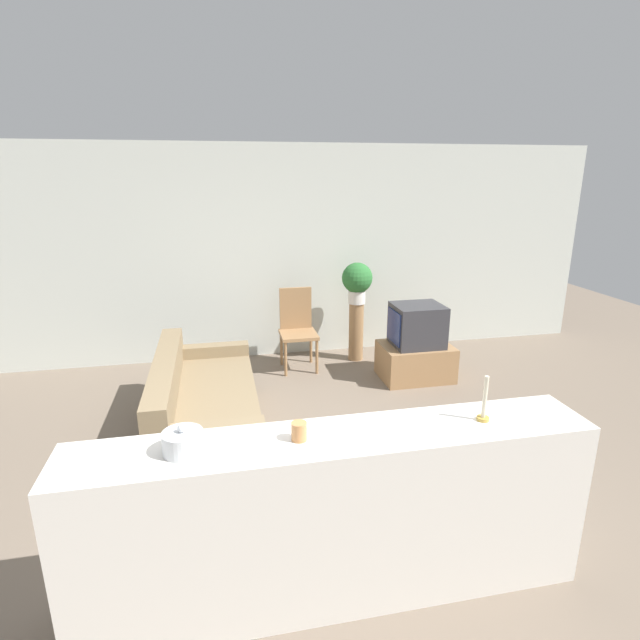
{
  "coord_description": "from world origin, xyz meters",
  "views": [
    {
      "loc": [
        -0.57,
        -2.91,
        2.35
      ],
      "look_at": [
        0.47,
        2.03,
        0.85
      ],
      "focal_mm": 28.0,
      "sensor_mm": 36.0,
      "label": 1
    }
  ],
  "objects_px": {
    "couch": "(203,407)",
    "potted_plant": "(357,280)",
    "television": "(417,325)",
    "wooden_chair": "(297,325)",
    "decorative_bowl": "(183,442)"
  },
  "relations": [
    {
      "from": "couch",
      "to": "decorative_bowl",
      "type": "xyz_separation_m",
      "value": [
        -0.01,
        -2.05,
        0.81
      ]
    },
    {
      "from": "couch",
      "to": "potted_plant",
      "type": "distance_m",
      "value": 2.59
    },
    {
      "from": "potted_plant",
      "to": "decorative_bowl",
      "type": "distance_m",
      "value": 4.1
    },
    {
      "from": "television",
      "to": "wooden_chair",
      "type": "relative_size",
      "value": 0.58
    },
    {
      "from": "wooden_chair",
      "to": "decorative_bowl",
      "type": "height_order",
      "value": "decorative_bowl"
    },
    {
      "from": "potted_plant",
      "to": "decorative_bowl",
      "type": "xyz_separation_m",
      "value": [
        -1.93,
        -3.62,
        0.02
      ]
    },
    {
      "from": "television",
      "to": "wooden_chair",
      "type": "height_order",
      "value": "wooden_chair"
    },
    {
      "from": "television",
      "to": "decorative_bowl",
      "type": "distance_m",
      "value": 3.8
    },
    {
      "from": "couch",
      "to": "potted_plant",
      "type": "xyz_separation_m",
      "value": [
        1.91,
        1.57,
        0.79
      ]
    },
    {
      "from": "television",
      "to": "decorative_bowl",
      "type": "relative_size",
      "value": 2.83
    },
    {
      "from": "potted_plant",
      "to": "couch",
      "type": "bearing_deg",
      "value": -140.67
    },
    {
      "from": "couch",
      "to": "decorative_bowl",
      "type": "bearing_deg",
      "value": -90.38
    },
    {
      "from": "television",
      "to": "decorative_bowl",
      "type": "height_order",
      "value": "decorative_bowl"
    },
    {
      "from": "television",
      "to": "decorative_bowl",
      "type": "bearing_deg",
      "value": -130.26
    },
    {
      "from": "couch",
      "to": "potted_plant",
      "type": "relative_size",
      "value": 3.81
    }
  ]
}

